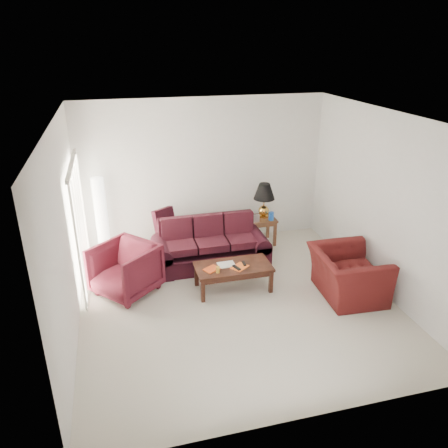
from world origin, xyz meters
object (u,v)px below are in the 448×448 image
object	(u,v)px
armchair_left	(125,270)
coffee_table	(233,277)
end_table	(262,230)
sofa	(210,244)
armchair_right	(347,274)
floor_lamp	(101,219)

from	to	relation	value
armchair_left	coffee_table	xyz separation A→B (m)	(1.79, -0.35, -0.21)
end_table	coffee_table	bearing A→B (deg)	-123.52
sofa	armchair_right	distance (m)	2.55
floor_lamp	armchair_left	xyz separation A→B (m)	(0.34, -1.43, -0.39)
armchair_left	coffee_table	world-z (taller)	armchair_left
floor_lamp	armchair_left	size ratio (longest dim) A/B	1.73
armchair_left	armchair_right	xyz separation A→B (m)	(3.58, -1.01, -0.04)
end_table	sofa	bearing A→B (deg)	-151.43
end_table	coffee_table	size ratio (longest dim) A/B	0.44
armchair_right	coffee_table	world-z (taller)	armchair_right
armchair_left	armchair_right	size ratio (longest dim) A/B	0.79
sofa	coffee_table	size ratio (longest dim) A/B	1.68
end_table	coffee_table	distance (m)	1.97
sofa	armchair_right	world-z (taller)	sofa
sofa	floor_lamp	bearing A→B (deg)	152.35
armchair_left	armchair_right	bearing A→B (deg)	32.56
armchair_right	coffee_table	distance (m)	1.92
armchair_left	armchair_right	distance (m)	3.72
floor_lamp	armchair_right	size ratio (longest dim) A/B	1.37
floor_lamp	coffee_table	bearing A→B (deg)	-39.89
end_table	armchair_left	world-z (taller)	armchair_left
floor_lamp	sofa	bearing A→B (deg)	-23.16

